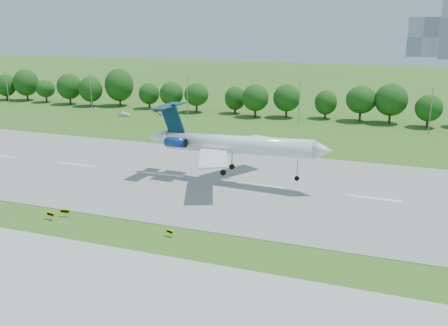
% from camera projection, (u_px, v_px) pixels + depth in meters
% --- Properties ---
extents(ground, '(600.00, 600.00, 0.00)m').
position_uv_depth(ground, '(87.00, 221.00, 75.13)').
color(ground, '#306019').
rests_on(ground, ground).
extents(runway, '(400.00, 45.00, 0.08)m').
position_uv_depth(runway, '(162.00, 175.00, 97.70)').
color(runway, gray).
rests_on(runway, ground).
extents(tree_line, '(288.40, 8.40, 10.40)m').
position_uv_depth(tree_line, '(259.00, 96.00, 156.51)').
color(tree_line, '#382314').
rests_on(tree_line, ground).
extents(light_poles, '(175.90, 0.25, 12.19)m').
position_uv_depth(light_poles, '(241.00, 100.00, 148.26)').
color(light_poles, gray).
rests_on(light_poles, ground).
extents(airliner, '(36.29, 26.39, 12.16)m').
position_uv_depth(airliner, '(228.00, 143.00, 91.25)').
color(airliner, white).
rests_on(airliner, ground).
extents(taxi_sign_left, '(1.76, 0.48, 1.23)m').
position_uv_depth(taxi_sign_left, '(51.00, 214.00, 75.35)').
color(taxi_sign_left, gray).
rests_on(taxi_sign_left, ground).
extents(taxi_sign_centre, '(1.73, 0.47, 1.21)m').
position_uv_depth(taxi_sign_centre, '(65.00, 211.00, 76.53)').
color(taxi_sign_centre, gray).
rests_on(taxi_sign_centre, ground).
extents(taxi_sign_right, '(1.43, 0.61, 1.02)m').
position_uv_depth(taxi_sign_right, '(170.00, 232.00, 69.50)').
color(taxi_sign_right, gray).
rests_on(taxi_sign_right, ground).
extents(service_vehicle_a, '(3.90, 1.64, 1.25)m').
position_uv_depth(service_vehicle_a, '(124.00, 114.00, 157.47)').
color(service_vehicle_a, silver).
rests_on(service_vehicle_a, ground).
extents(service_vehicle_b, '(4.12, 2.81, 1.30)m').
position_uv_depth(service_vehicle_b, '(164.00, 113.00, 158.78)').
color(service_vehicle_b, white).
rests_on(service_vehicle_b, ground).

